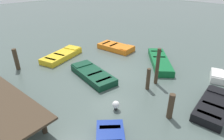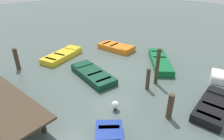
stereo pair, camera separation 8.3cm
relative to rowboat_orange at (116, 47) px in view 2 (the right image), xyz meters
name	(u,v)px [view 2 (the right image)]	position (x,y,z in m)	size (l,w,h in m)	color
ground_plane	(112,75)	(-3.04, 3.41, -0.22)	(80.00, 80.00, 0.00)	#4C5B56
rowboat_orange	(116,47)	(0.00, 0.00, 0.00)	(3.17, 1.85, 0.46)	orange
rowboat_dark_green	(93,74)	(-2.42, 4.48, 0.00)	(3.55, 1.72, 0.46)	#0C3823
rowboat_black	(214,106)	(-8.87, 2.33, 0.00)	(1.63, 3.15, 0.46)	black
rowboat_green	(160,61)	(-4.22, -0.19, 0.00)	(3.70, 3.84, 0.46)	#0F602D
rowboat_yellow	(62,55)	(1.59, 4.25, 0.00)	(2.29, 3.61, 0.46)	gold
mooring_piling_near_left	(157,67)	(-5.56, 2.27, 0.87)	(0.21, 0.21, 2.17)	#423323
mooring_piling_mid_right	(170,107)	(-7.71, 4.35, 0.40)	(0.26, 0.26, 1.23)	#423323
mooring_piling_mid_left	(148,79)	(-5.60, 3.12, 0.41)	(0.22, 0.22, 1.26)	#423323
mooring_piling_far_left	(17,59)	(1.95, 7.40, 0.51)	(0.28, 0.28, 1.45)	#423323
marker_buoy	(115,105)	(-5.67, 5.69, 0.07)	(0.36, 0.36, 0.48)	#262626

